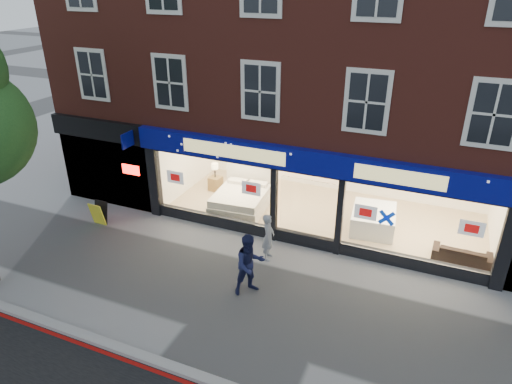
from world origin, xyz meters
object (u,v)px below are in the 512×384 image
Objects in this scene: a_board at (99,213)px; sofa at (462,254)px; pedestrian_grey at (268,237)px; pedestrian_blue at (250,264)px; display_bed at (242,198)px; mattress_stack at (373,219)px.

sofa is at bearing 13.31° from a_board.
pedestrian_blue is (0.14, -1.68, 0.13)m from pedestrian_grey.
pedestrian_blue reaches higher than pedestrian_grey.
pedestrian_grey reaches higher than display_bed.
pedestrian_blue is at bearing -10.36° from a_board.
pedestrian_blue is at bearing -118.67° from mattress_stack.
pedestrian_grey is (2.06, -2.61, 0.29)m from display_bed.
a_board reaches higher than sofa.
a_board is at bearing -149.07° from display_bed.
display_bed is 4.84m from pedestrian_blue.
sofa is at bearing -9.67° from display_bed.
sofa is 0.95× the size of pedestrian_blue.
a_board is 6.41m from pedestrian_blue.
pedestrian_blue reaches higher than mattress_stack.
display_bed is 1.44× the size of sofa.
sofa is 2.02× the size of a_board.
pedestrian_grey is 0.85× the size of pedestrian_blue.
mattress_stack is at bearing 14.19° from pedestrian_blue.
pedestrian_blue is (2.20, -4.29, 0.42)m from display_bed.
a_board is at bearing 120.40° from pedestrian_blue.
sofa is 11.72m from a_board.
display_bed is at bearing -176.89° from mattress_stack.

